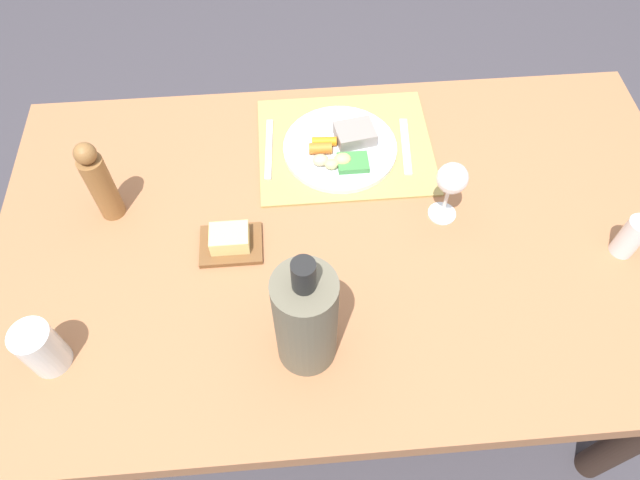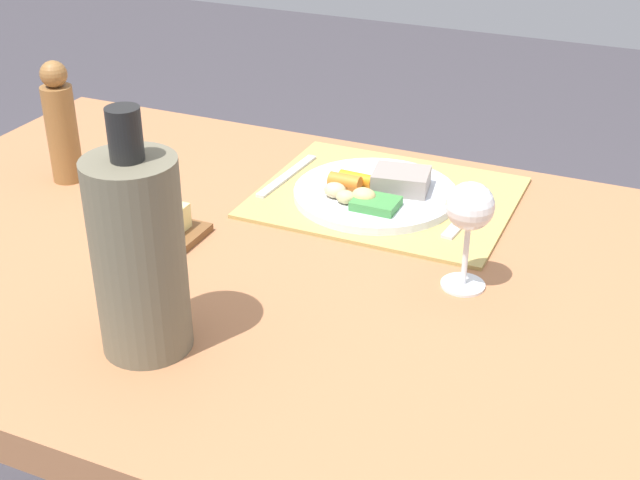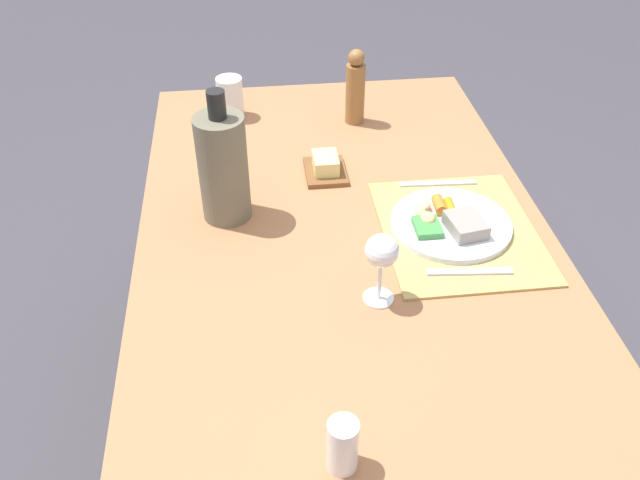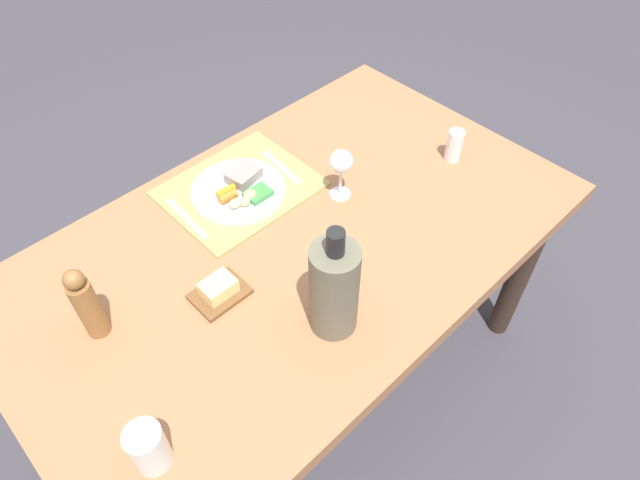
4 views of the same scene
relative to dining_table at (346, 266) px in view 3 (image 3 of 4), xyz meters
name	(u,v)px [view 3 (image 3 of 4)]	position (x,y,z in m)	size (l,w,h in m)	color
ground_plane	(340,436)	(0.00, 0.00, -0.64)	(8.00, 8.00, 0.00)	#3F3C43
dining_table	(346,266)	(0.00, 0.00, 0.00)	(1.52, 0.91, 0.73)	#A76C45
placemat	(458,231)	(-0.01, -0.25, 0.09)	(0.41, 0.33, 0.01)	tan
dinner_plate	(450,223)	(-0.01, -0.23, 0.11)	(0.27, 0.27, 0.05)	silver
fork	(469,272)	(-0.16, -0.23, 0.10)	(0.02, 0.18, 0.01)	silver
knife	(438,183)	(0.17, -0.25, 0.10)	(0.02, 0.19, 0.01)	silver
water_tumbler	(230,100)	(0.58, 0.24, 0.14)	(0.07, 0.07, 0.11)	silver
wine_glass	(382,254)	(-0.20, -0.03, 0.20)	(0.06, 0.06, 0.15)	white
cooler_bottle	(223,167)	(0.11, 0.26, 0.22)	(0.11, 0.11, 0.31)	#67624E
salt_shaker	(343,445)	(-0.56, 0.09, 0.14)	(0.05, 0.05, 0.10)	white
butter_dish	(326,167)	(0.25, 0.01, 0.11)	(0.13, 0.10, 0.05)	brown
pepper_mill	(355,88)	(0.51, -0.10, 0.19)	(0.05, 0.05, 0.21)	olive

